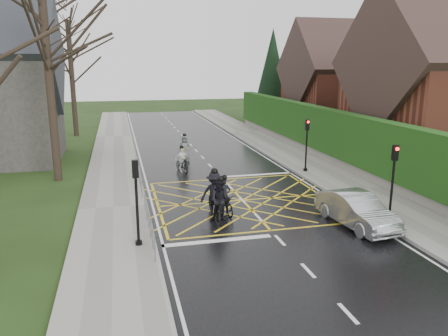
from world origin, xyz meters
name	(u,v)px	position (x,y,z in m)	size (l,w,h in m)	color
ground	(242,200)	(0.00, 0.00, 0.00)	(120.00, 120.00, 0.00)	black
road	(242,200)	(0.00, 0.00, 0.01)	(9.00, 80.00, 0.01)	black
sidewalk_right	(356,190)	(6.00, 0.00, 0.07)	(3.00, 80.00, 0.15)	gray
sidewalk_left	(113,208)	(-6.00, 0.00, 0.07)	(3.00, 80.00, 0.15)	gray
stone_wall	(332,159)	(7.75, 6.00, 0.35)	(0.50, 38.00, 0.70)	slate
hedge	(333,132)	(7.75, 6.00, 2.10)	(0.90, 38.00, 2.80)	#1E3E11
house_far	(343,86)	(14.75, 18.00, 4.36)	(9.80, 8.80, 10.30)	brown
conifer	(272,77)	(10.75, 26.00, 4.99)	(4.60, 4.60, 10.00)	black
tree_near	(45,33)	(-9.00, 6.00, 7.91)	(9.24, 9.24, 11.44)	black
tree_mid	(46,29)	(-10.00, 14.00, 8.63)	(10.08, 10.08, 12.48)	black
tree_far	(70,54)	(-9.30, 22.00, 7.19)	(8.40, 8.40, 10.40)	black
railing_south	(149,217)	(-4.65, -3.50, 0.78)	(0.05, 5.04, 1.03)	slate
railing_north	(139,170)	(-4.65, 4.00, 0.79)	(0.05, 6.04, 1.03)	slate
traffic_light_ne	(306,146)	(5.10, 4.20, 1.66)	(0.24, 0.31, 3.21)	black
traffic_light_se	(392,183)	(5.10, -4.20, 1.66)	(0.24, 0.31, 3.21)	black
traffic_light_sw	(137,204)	(-5.10, -4.50, 1.66)	(0.24, 0.31, 3.21)	black
cyclist_rear	(225,201)	(-1.26, -1.59, 0.56)	(0.89, 1.85, 1.72)	black
cyclist_back	(221,205)	(-1.67, -2.59, 0.74)	(1.12, 2.03, 1.96)	black
cyclist_mid	(215,198)	(-1.73, -1.71, 0.76)	(1.24, 2.15, 2.07)	black
cyclist_front	(182,162)	(-1.99, 6.19, 0.60)	(0.95, 1.69, 1.64)	black
cyclist_lead	(185,152)	(-1.35, 9.20, 0.65)	(1.15, 2.04, 1.87)	gold
car	(356,210)	(3.50, -4.30, 0.67)	(1.41, 4.05, 1.34)	#B2B3B9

